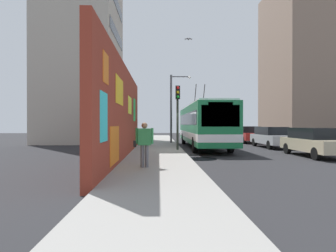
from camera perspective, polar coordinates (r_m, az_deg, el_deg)
The scene contains 15 objects.
ground_plane at distance 18.19m, azimuth 3.03°, elevation -5.25°, with size 80.00×80.00×0.00m, color #232326.
sidewalk_slab at distance 18.12m, azimuth -2.04°, elevation -5.03°, with size 48.00×3.20×0.15m, color gray.
graffiti_wall at distance 14.70m, azimuth -8.91°, elevation 2.59°, with size 15.11×0.32×4.70m.
building_far_left at distance 30.90m, azimuth -16.69°, elevation 14.42°, with size 9.72×6.82×18.59m.
building_far_right at distance 40.27m, azimuth 26.13°, elevation 11.31°, with size 10.37×8.72×18.92m.
city_bus at distance 21.68m, azimuth 7.01°, elevation 0.39°, with size 12.37×2.50×5.00m.
parked_car_champagne at distance 17.55m, azimuth 27.32°, elevation -2.75°, with size 4.73×1.82×1.58m.
parked_car_silver at distance 22.94m, azimuth 20.01°, elevation -2.02°, with size 4.76×1.74×1.58m.
parked_car_red at distance 28.37m, azimuth 15.66°, elevation -1.56°, with size 4.67×1.79×1.58m.
parked_car_dark_gray at distance 33.59m, azimuth 12.86°, elevation -1.27°, with size 4.20×1.73×1.58m.
pedestrian_near_wall at distance 10.74m, azimuth -4.80°, elevation -3.01°, with size 0.23×0.75×1.69m.
traffic_light at distance 18.00m, azimuth 1.95°, elevation 3.93°, with size 0.49×0.28×4.08m.
street_lamp at distance 25.18m, azimuth 1.14°, elevation 4.59°, with size 0.44×1.86×6.00m.
flying_pigeons at distance 22.01m, azimuth 4.12°, elevation 17.03°, with size 0.32×0.56×0.13m.
curbside_puddle at distance 14.68m, azimuth 6.61°, elevation -6.58°, with size 1.66×1.66×0.00m, color black.
Camera 1 is at (-18.04, 1.56, 1.77)m, focal length 30.34 mm.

